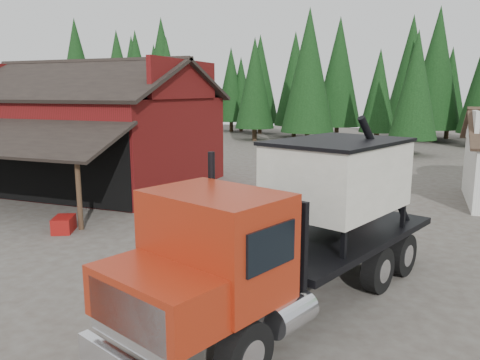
% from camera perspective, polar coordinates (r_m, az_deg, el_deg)
% --- Properties ---
extents(ground, '(120.00, 120.00, 0.00)m').
position_cam_1_polar(ground, '(14.93, -7.12, -10.40)').
color(ground, '#453E36').
rests_on(ground, ground).
extents(red_barn, '(12.80, 13.63, 7.18)m').
position_cam_1_polar(red_barn, '(28.45, -17.45, 4.84)').
color(red_barn, maroon).
rests_on(red_barn, ground).
extents(conifer_backdrop, '(76.00, 16.00, 16.00)m').
position_cam_1_polar(conifer_backdrop, '(54.90, 14.12, 4.78)').
color(conifer_backdrop, black).
rests_on(conifer_backdrop, ground).
extents(near_pine_a, '(4.40, 4.40, 11.40)m').
position_cam_1_polar(near_pine_a, '(49.42, -14.63, 11.57)').
color(near_pine_a, '#382619').
rests_on(near_pine_a, ground).
extents(near_pine_b, '(3.96, 3.96, 10.40)m').
position_cam_1_polar(near_pine_b, '(42.24, 20.61, 10.76)').
color(near_pine_b, '#382619').
rests_on(near_pine_b, ground).
extents(near_pine_d, '(5.28, 5.28, 13.40)m').
position_cam_1_polar(near_pine_d, '(47.49, 8.36, 13.05)').
color(near_pine_d, '#382619').
rests_on(near_pine_d, ground).
extents(feed_truck, '(6.24, 10.79, 4.73)m').
position_cam_1_polar(feed_truck, '(11.75, 7.29, -4.90)').
color(feed_truck, black).
rests_on(feed_truck, ground).
extents(equip_box, '(1.11, 1.30, 0.60)m').
position_cam_1_polar(equip_box, '(19.43, -20.69, -5.08)').
color(equip_box, maroon).
rests_on(equip_box, ground).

